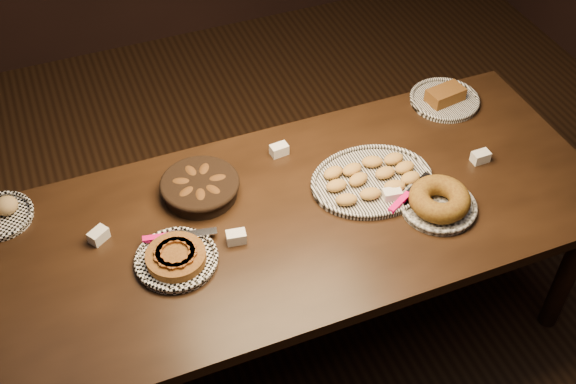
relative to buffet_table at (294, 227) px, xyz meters
name	(u,v)px	position (x,y,z in m)	size (l,w,h in m)	color
ground	(293,329)	(0.00, 0.00, -0.68)	(5.00, 5.00, 0.00)	black
buffet_table	(294,227)	(0.00, 0.00, 0.00)	(2.40, 1.00, 0.75)	black
apple_tart_plate	(176,258)	(-0.47, -0.06, 0.10)	(0.32, 0.29, 0.06)	white
madeleine_platter	(372,179)	(0.34, 0.04, 0.09)	(0.48, 0.39, 0.05)	black
bundt_cake_plate	(439,201)	(0.51, -0.17, 0.11)	(0.34, 0.32, 0.09)	black
croissant_basket	(200,186)	(-0.29, 0.23, 0.12)	(0.37, 0.37, 0.08)	black
loaf_plate	(445,98)	(0.86, 0.38, 0.09)	(0.30, 0.30, 0.07)	black
tent_cards	(302,193)	(0.06, 0.07, 0.10)	(1.58, 0.45, 0.04)	white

